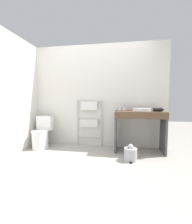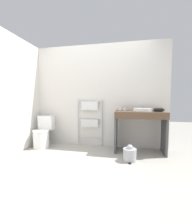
% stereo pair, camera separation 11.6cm
% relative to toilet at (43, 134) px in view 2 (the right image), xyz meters
% --- Properties ---
extents(ground_plane, '(12.00, 12.00, 0.00)m').
position_rel_toilet_xyz_m(ground_plane, '(1.23, -0.95, -0.30)').
color(ground_plane, '#A8A399').
extents(wall_back, '(3.24, 0.12, 2.39)m').
position_rel_toilet_xyz_m(wall_back, '(1.23, 0.41, 0.89)').
color(wall_back, silver).
rests_on(wall_back, ground_plane).
extents(wall_side, '(0.12, 1.95, 2.39)m').
position_rel_toilet_xyz_m(wall_side, '(-0.33, -0.30, 0.89)').
color(wall_side, silver).
rests_on(wall_side, ground_plane).
extents(toilet, '(0.37, 0.51, 0.73)m').
position_rel_toilet_xyz_m(toilet, '(0.00, 0.00, 0.00)').
color(toilet, white).
rests_on(toilet, ground_plane).
extents(towel_radiator, '(0.61, 0.06, 1.10)m').
position_rel_toilet_xyz_m(towel_radiator, '(1.07, 0.30, 0.41)').
color(towel_radiator, silver).
rests_on(towel_radiator, ground_plane).
extents(vanity_counter, '(1.02, 0.53, 0.87)m').
position_rel_toilet_xyz_m(vanity_counter, '(2.20, 0.07, 0.29)').
color(vanity_counter, brown).
rests_on(vanity_counter, ground_plane).
extents(sink_basin, '(0.39, 0.39, 0.06)m').
position_rel_toilet_xyz_m(sink_basin, '(2.25, 0.10, 0.60)').
color(sink_basin, white).
rests_on(sink_basin, vanity_counter).
extents(faucet, '(0.02, 0.10, 0.13)m').
position_rel_toilet_xyz_m(faucet, '(2.25, 0.30, 0.65)').
color(faucet, silver).
rests_on(faucet, vanity_counter).
extents(cup_near_wall, '(0.07, 0.07, 0.08)m').
position_rel_toilet_xyz_m(cup_near_wall, '(1.80, 0.23, 0.61)').
color(cup_near_wall, white).
rests_on(cup_near_wall, vanity_counter).
extents(cup_near_edge, '(0.07, 0.07, 0.08)m').
position_rel_toilet_xyz_m(cup_near_edge, '(1.89, 0.19, 0.61)').
color(cup_near_edge, white).
rests_on(cup_near_edge, vanity_counter).
extents(hair_dryer, '(0.22, 0.18, 0.08)m').
position_rel_toilet_xyz_m(hair_dryer, '(2.55, 0.02, 0.60)').
color(hair_dryer, black).
rests_on(hair_dryer, vanity_counter).
extents(trash_bin, '(0.24, 0.27, 0.30)m').
position_rel_toilet_xyz_m(trash_bin, '(1.99, -0.44, -0.18)').
color(trash_bin, '#B7B7BC').
rests_on(trash_bin, ground_plane).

